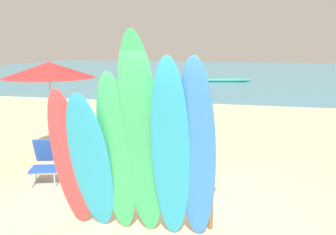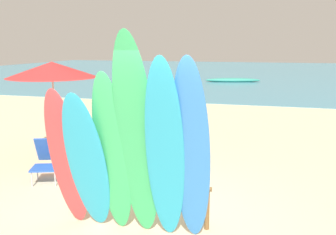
{
  "view_description": "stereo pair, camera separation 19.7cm",
  "coord_description": "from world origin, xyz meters",
  "px_view_note": "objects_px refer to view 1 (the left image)",
  "views": [
    {
      "loc": [
        1.59,
        -4.91,
        2.56
      ],
      "look_at": [
        0.0,
        1.62,
        1.25
      ],
      "focal_mm": 40.07,
      "sensor_mm": 36.0,
      "label": 1
    },
    {
      "loc": [
        1.78,
        -4.86,
        2.56
      ],
      "look_at": [
        0.0,
        1.62,
        1.25
      ],
      "focal_mm": 40.07,
      "sensor_mm": 36.0,
      "label": 2
    }
  ],
  "objects_px": {
    "surfboard_teal_4": "(171,155)",
    "beach_chair_red": "(46,159)",
    "surfboard_rack": "(142,190)",
    "surfboard_green_2": "(117,156)",
    "surfboard_red_0": "(70,161)",
    "beachgoer_near_rack": "(173,104)",
    "surfboard_blue_5": "(197,155)",
    "beachgoer_strolling": "(166,131)",
    "surfboard_teal_1": "(91,165)",
    "surfboard_green_3": "(142,141)",
    "distant_boat": "(224,80)",
    "beach_umbrella": "(49,70)"
  },
  "relations": [
    {
      "from": "surfboard_teal_1",
      "to": "beach_umbrella",
      "type": "distance_m",
      "value": 3.89
    },
    {
      "from": "surfboard_green_2",
      "to": "surfboard_teal_4",
      "type": "relative_size",
      "value": 0.91
    },
    {
      "from": "surfboard_teal_1",
      "to": "surfboard_teal_4",
      "type": "height_order",
      "value": "surfboard_teal_4"
    },
    {
      "from": "beach_umbrella",
      "to": "surfboard_green_2",
      "type": "bearing_deg",
      "value": -47.44
    },
    {
      "from": "surfboard_rack",
      "to": "surfboard_teal_1",
      "type": "distance_m",
      "value": 0.93
    },
    {
      "from": "surfboard_red_0",
      "to": "surfboard_green_3",
      "type": "distance_m",
      "value": 1.1
    },
    {
      "from": "surfboard_rack",
      "to": "beach_chair_red",
      "type": "height_order",
      "value": "beach_chair_red"
    },
    {
      "from": "beachgoer_near_rack",
      "to": "beachgoer_strolling",
      "type": "distance_m",
      "value": 3.5
    },
    {
      "from": "surfboard_red_0",
      "to": "beach_umbrella",
      "type": "distance_m",
      "value": 3.67
    },
    {
      "from": "surfboard_red_0",
      "to": "surfboard_blue_5",
      "type": "xyz_separation_m",
      "value": [
        1.74,
        -0.04,
        0.21
      ]
    },
    {
      "from": "beachgoer_strolling",
      "to": "beach_umbrella",
      "type": "relative_size",
      "value": 0.72
    },
    {
      "from": "beach_umbrella",
      "to": "surfboard_rack",
      "type": "bearing_deg",
      "value": -40.11
    },
    {
      "from": "surfboard_rack",
      "to": "beach_chair_red",
      "type": "distance_m",
      "value": 2.55
    },
    {
      "from": "surfboard_teal_1",
      "to": "surfboard_blue_5",
      "type": "bearing_deg",
      "value": 0.79
    },
    {
      "from": "surfboard_teal_1",
      "to": "distant_boat",
      "type": "relative_size",
      "value": 0.54
    },
    {
      "from": "surfboard_teal_1",
      "to": "surfboard_teal_4",
      "type": "relative_size",
      "value": 0.82
    },
    {
      "from": "surfboard_green_2",
      "to": "surfboard_blue_5",
      "type": "xyz_separation_m",
      "value": [
        1.05,
        -0.03,
        0.1
      ]
    },
    {
      "from": "surfboard_green_3",
      "to": "surfboard_rack",
      "type": "bearing_deg",
      "value": 108.94
    },
    {
      "from": "surfboard_green_2",
      "to": "surfboard_teal_4",
      "type": "distance_m",
      "value": 0.75
    },
    {
      "from": "surfboard_teal_1",
      "to": "surfboard_blue_5",
      "type": "xyz_separation_m",
      "value": [
        1.41,
        0.01,
        0.23
      ]
    },
    {
      "from": "surfboard_rack",
      "to": "beachgoer_strolling",
      "type": "xyz_separation_m",
      "value": [
        -0.13,
        2.01,
        0.43
      ]
    },
    {
      "from": "beachgoer_near_rack",
      "to": "beachgoer_strolling",
      "type": "height_order",
      "value": "beachgoer_strolling"
    },
    {
      "from": "surfboard_teal_4",
      "to": "beach_umbrella",
      "type": "height_order",
      "value": "surfboard_teal_4"
    },
    {
      "from": "beachgoer_strolling",
      "to": "distant_boat",
      "type": "height_order",
      "value": "beachgoer_strolling"
    },
    {
      "from": "beachgoer_strolling",
      "to": "beach_umbrella",
      "type": "height_order",
      "value": "beach_umbrella"
    },
    {
      "from": "surfboard_red_0",
      "to": "beach_chair_red",
      "type": "xyz_separation_m",
      "value": [
        -1.42,
        1.67,
        -0.59
      ]
    },
    {
      "from": "surfboard_green_2",
      "to": "surfboard_green_3",
      "type": "distance_m",
      "value": 0.44
    },
    {
      "from": "beachgoer_strolling",
      "to": "beach_chair_red",
      "type": "bearing_deg",
      "value": -4.36
    },
    {
      "from": "surfboard_teal_1",
      "to": "surfboard_green_2",
      "type": "height_order",
      "value": "surfboard_green_2"
    },
    {
      "from": "surfboard_teal_4",
      "to": "beach_chair_red",
      "type": "relative_size",
      "value": 3.04
    },
    {
      "from": "surfboard_rack",
      "to": "surfboard_teal_1",
      "type": "xyz_separation_m",
      "value": [
        -0.52,
        -0.56,
        0.53
      ]
    },
    {
      "from": "surfboard_green_2",
      "to": "surfboard_blue_5",
      "type": "bearing_deg",
      "value": -2.82
    },
    {
      "from": "surfboard_red_0",
      "to": "beachgoer_near_rack",
      "type": "distance_m",
      "value": 5.95
    },
    {
      "from": "beachgoer_strolling",
      "to": "beachgoer_near_rack",
      "type": "bearing_deg",
      "value": -105.1
    },
    {
      "from": "surfboard_rack",
      "to": "beachgoer_strolling",
      "type": "bearing_deg",
      "value": 93.84
    },
    {
      "from": "surfboard_rack",
      "to": "surfboard_red_0",
      "type": "height_order",
      "value": "surfboard_red_0"
    },
    {
      "from": "surfboard_rack",
      "to": "beach_chair_red",
      "type": "xyz_separation_m",
      "value": [
        -2.27,
        1.16,
        -0.05
      ]
    },
    {
      "from": "beach_chair_red",
      "to": "surfboard_green_2",
      "type": "bearing_deg",
      "value": -57.77
    },
    {
      "from": "surfboard_red_0",
      "to": "surfboard_green_3",
      "type": "height_order",
      "value": "surfboard_green_3"
    },
    {
      "from": "surfboard_green_3",
      "to": "beachgoer_near_rack",
      "type": "bearing_deg",
      "value": 99.82
    },
    {
      "from": "surfboard_rack",
      "to": "surfboard_green_2",
      "type": "xyz_separation_m",
      "value": [
        -0.16,
        -0.52,
        0.66
      ]
    },
    {
      "from": "surfboard_red_0",
      "to": "distant_boat",
      "type": "relative_size",
      "value": 0.54
    },
    {
      "from": "beachgoer_near_rack",
      "to": "distant_boat",
      "type": "height_order",
      "value": "beachgoer_near_rack"
    },
    {
      "from": "beachgoer_near_rack",
      "to": "beach_umbrella",
      "type": "height_order",
      "value": "beach_umbrella"
    },
    {
      "from": "surfboard_green_2",
      "to": "beachgoer_strolling",
      "type": "xyz_separation_m",
      "value": [
        0.03,
        2.53,
        -0.23
      ]
    },
    {
      "from": "surfboard_green_2",
      "to": "beachgoer_near_rack",
      "type": "height_order",
      "value": "surfboard_green_2"
    },
    {
      "from": "surfboard_green_2",
      "to": "surfboard_teal_4",
      "type": "height_order",
      "value": "surfboard_teal_4"
    },
    {
      "from": "surfboard_blue_5",
      "to": "beachgoer_strolling",
      "type": "bearing_deg",
      "value": 110.35
    },
    {
      "from": "surfboard_teal_1",
      "to": "beachgoer_strolling",
      "type": "bearing_deg",
      "value": 82.06
    },
    {
      "from": "surfboard_green_3",
      "to": "surfboard_teal_4",
      "type": "relative_size",
      "value": 1.1
    }
  ]
}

